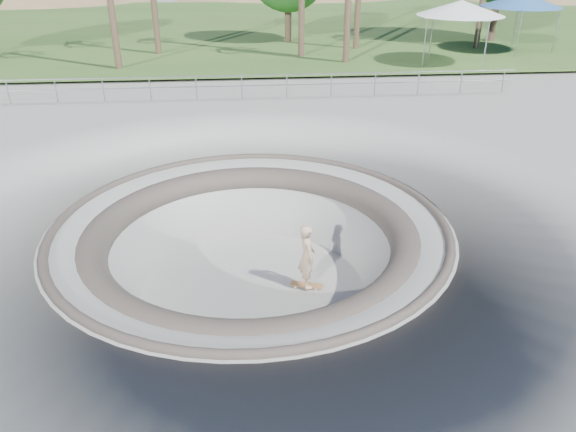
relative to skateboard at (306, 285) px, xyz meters
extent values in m
plane|color=gray|center=(-1.46, 0.16, 1.83)|extent=(180.00, 180.00, 0.00)
torus|color=gray|center=(-1.46, 0.16, -0.17)|extent=(14.00, 14.00, 4.00)
cylinder|color=gray|center=(-1.46, 0.16, -0.12)|extent=(6.60, 6.60, 0.10)
torus|color=#4E443F|center=(-1.46, 0.16, 1.81)|extent=(10.24, 10.24, 0.24)
torus|color=#4E443F|center=(-1.46, 0.16, 1.38)|extent=(8.91, 8.91, 0.81)
cube|color=#345221|center=(-1.46, 34.16, 2.05)|extent=(180.00, 36.00, 0.12)
ellipsoid|color=brown|center=(-23.46, 55.16, -4.61)|extent=(50.40, 36.00, 23.40)
ellipsoid|color=brown|center=(6.54, 60.16, -6.04)|extent=(61.60, 44.00, 28.60)
ellipsoid|color=brown|center=(33.54, 52.16, -3.53)|extent=(42.00, 30.00, 19.50)
cylinder|color=gray|center=(-1.46, 12.16, 3.00)|extent=(25.00, 0.05, 0.05)
cylinder|color=gray|center=(-1.46, 12.16, 2.55)|extent=(25.00, 0.05, 0.05)
cube|color=brown|center=(0.00, 0.00, 0.01)|extent=(0.90, 0.48, 0.02)
cylinder|color=#AEAEB3|center=(0.00, 0.00, -0.03)|extent=(0.09, 0.18, 0.04)
cylinder|color=#AEAEB3|center=(0.00, 0.00, -0.03)|extent=(0.09, 0.18, 0.04)
cylinder|color=beige|center=(0.00, 0.00, -0.04)|extent=(0.07, 0.05, 0.07)
cylinder|color=beige|center=(0.00, 0.00, -0.04)|extent=(0.07, 0.05, 0.07)
cylinder|color=beige|center=(0.00, 0.00, -0.04)|extent=(0.07, 0.05, 0.07)
cylinder|color=beige|center=(0.00, 0.00, -0.04)|extent=(0.07, 0.05, 0.07)
imported|color=tan|center=(0.00, 0.00, 0.92)|extent=(0.53, 0.72, 1.81)
cylinder|color=gray|center=(8.90, 16.61, 3.33)|extent=(0.06, 0.06, 2.44)
cylinder|color=gray|center=(12.00, 16.61, 3.33)|extent=(0.06, 0.06, 2.44)
cylinder|color=gray|center=(8.90, 19.71, 3.33)|extent=(0.06, 0.06, 2.44)
cylinder|color=gray|center=(12.00, 19.71, 3.33)|extent=(0.06, 0.06, 2.44)
cube|color=silver|center=(10.45, 18.16, 4.66)|extent=(4.40, 4.40, 0.08)
cone|color=silver|center=(10.45, 18.16, 5.04)|extent=(5.98, 5.98, 0.77)
cylinder|color=gray|center=(13.93, 20.07, 3.34)|extent=(0.06, 0.06, 2.45)
cylinder|color=gray|center=(17.06, 20.07, 3.34)|extent=(0.06, 0.06, 2.45)
cylinder|color=gray|center=(13.93, 23.20, 3.34)|extent=(0.06, 0.06, 2.45)
cylinder|color=gray|center=(17.06, 23.20, 3.34)|extent=(0.06, 0.06, 2.45)
cube|color=#2C5DA1|center=(15.49, 21.63, 4.68)|extent=(4.37, 4.37, 0.08)
cone|color=#2C5DA1|center=(15.49, 21.63, 5.07)|extent=(6.13, 6.13, 0.78)
cylinder|color=brown|center=(1.88, 26.18, 4.34)|extent=(0.44, 0.44, 4.69)
camera|label=1|loc=(-1.65, -12.68, 8.51)|focal=35.00mm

